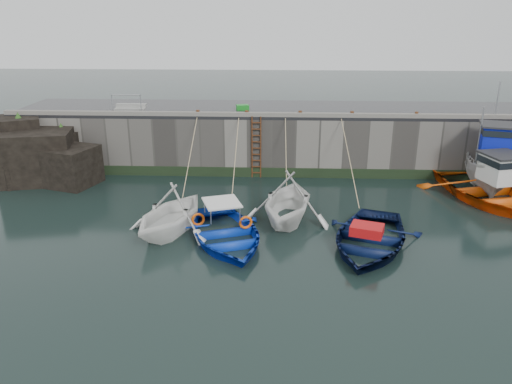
{
  "coord_description": "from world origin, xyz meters",
  "views": [
    {
      "loc": [
        -0.92,
        -14.81,
        8.19
      ],
      "look_at": [
        -1.77,
        4.35,
        1.2
      ],
      "focal_mm": 35.0,
      "sensor_mm": 36.0,
      "label": 1
    }
  ],
  "objects_px": {
    "boat_far_orange": "(489,190)",
    "boat_near_blue": "(226,240)",
    "ladder": "(256,148)",
    "boat_near_navy": "(368,246)",
    "bollard_b": "(247,113)",
    "fish_crate": "(243,107)",
    "boat_near_white": "(172,232)",
    "boat_near_blacktrim": "(287,220)",
    "bollard_c": "(300,114)",
    "bollard_d": "(352,114)",
    "boat_far_white": "(490,167)",
    "bollard_a": "(198,113)",
    "bollard_e": "(416,115)"
  },
  "relations": [
    {
      "from": "bollard_b",
      "to": "boat_near_white",
      "type": "bearing_deg",
      "value": -109.04
    },
    {
      "from": "bollard_b",
      "to": "bollard_d",
      "type": "height_order",
      "value": "same"
    },
    {
      "from": "boat_far_white",
      "to": "fish_crate",
      "type": "height_order",
      "value": "boat_far_white"
    },
    {
      "from": "bollard_d",
      "to": "bollard_b",
      "type": "bearing_deg",
      "value": 180.0
    },
    {
      "from": "ladder",
      "to": "boat_near_navy",
      "type": "relative_size",
      "value": 0.6
    },
    {
      "from": "boat_near_white",
      "to": "boat_far_white",
      "type": "xyz_separation_m",
      "value": [
        14.52,
        6.03,
        0.99
      ]
    },
    {
      "from": "boat_far_orange",
      "to": "bollard_a",
      "type": "distance_m",
      "value": 14.44
    },
    {
      "from": "boat_near_blue",
      "to": "bollard_c",
      "type": "relative_size",
      "value": 18.52
    },
    {
      "from": "boat_near_blue",
      "to": "fish_crate",
      "type": "height_order",
      "value": "fish_crate"
    },
    {
      "from": "boat_far_orange",
      "to": "bollard_c",
      "type": "relative_size",
      "value": 27.68
    },
    {
      "from": "boat_far_orange",
      "to": "bollard_d",
      "type": "relative_size",
      "value": 27.68
    },
    {
      "from": "boat_far_white",
      "to": "bollard_e",
      "type": "relative_size",
      "value": 22.81
    },
    {
      "from": "boat_near_navy",
      "to": "bollard_d",
      "type": "xyz_separation_m",
      "value": [
        0.29,
        8.24,
        3.3
      ]
    },
    {
      "from": "boat_near_blue",
      "to": "bollard_e",
      "type": "xyz_separation_m",
      "value": [
        8.83,
        8.01,
        3.3
      ]
    },
    {
      "from": "boat_near_white",
      "to": "boat_near_navy",
      "type": "bearing_deg",
      "value": 13.63
    },
    {
      "from": "boat_far_orange",
      "to": "fish_crate",
      "type": "relative_size",
      "value": 11.81
    },
    {
      "from": "bollard_b",
      "to": "fish_crate",
      "type": "bearing_deg",
      "value": 101.38
    },
    {
      "from": "ladder",
      "to": "bollard_c",
      "type": "distance_m",
      "value": 2.81
    },
    {
      "from": "boat_near_blacktrim",
      "to": "boat_near_navy",
      "type": "distance_m",
      "value": 3.76
    },
    {
      "from": "boat_far_white",
      "to": "bollard_a",
      "type": "xyz_separation_m",
      "value": [
        -14.49,
        1.31,
        2.31
      ]
    },
    {
      "from": "boat_near_blue",
      "to": "boat_near_blacktrim",
      "type": "xyz_separation_m",
      "value": [
        2.37,
        2.06,
        0.0
      ]
    },
    {
      "from": "boat_near_blacktrim",
      "to": "fish_crate",
      "type": "distance_m",
      "value": 8.58
    },
    {
      "from": "ladder",
      "to": "boat_near_blue",
      "type": "relative_size",
      "value": 0.62
    },
    {
      "from": "boat_far_white",
      "to": "bollard_c",
      "type": "distance_m",
      "value": 9.66
    },
    {
      "from": "fish_crate",
      "to": "bollard_c",
      "type": "relative_size",
      "value": 2.34
    },
    {
      "from": "boat_near_white",
      "to": "fish_crate",
      "type": "bearing_deg",
      "value": 96.55
    },
    {
      "from": "ladder",
      "to": "bollard_c",
      "type": "bearing_deg",
      "value": 8.67
    },
    {
      "from": "bollard_a",
      "to": "bollard_c",
      "type": "height_order",
      "value": "same"
    },
    {
      "from": "bollard_b",
      "to": "bollard_c",
      "type": "height_order",
      "value": "same"
    },
    {
      "from": "bollard_c",
      "to": "bollard_d",
      "type": "height_order",
      "value": "same"
    },
    {
      "from": "boat_near_white",
      "to": "fish_crate",
      "type": "relative_size",
      "value": 6.49
    },
    {
      "from": "boat_near_white",
      "to": "bollard_c",
      "type": "height_order",
      "value": "bollard_c"
    },
    {
      "from": "ladder",
      "to": "bollard_b",
      "type": "height_order",
      "value": "bollard_b"
    },
    {
      "from": "bollard_a",
      "to": "bollard_e",
      "type": "relative_size",
      "value": 1.0
    },
    {
      "from": "boat_near_white",
      "to": "boat_near_blue",
      "type": "height_order",
      "value": "boat_near_white"
    },
    {
      "from": "boat_near_blue",
      "to": "boat_far_orange",
      "type": "bearing_deg",
      "value": 3.81
    },
    {
      "from": "bollard_b",
      "to": "bollard_c",
      "type": "bearing_deg",
      "value": 0.0
    },
    {
      "from": "ladder",
      "to": "fish_crate",
      "type": "height_order",
      "value": "fish_crate"
    },
    {
      "from": "boat_near_blacktrim",
      "to": "boat_far_orange",
      "type": "xyz_separation_m",
      "value": [
        9.27,
        2.83,
        0.45
      ]
    },
    {
      "from": "boat_far_orange",
      "to": "boat_near_blue",
      "type": "bearing_deg",
      "value": -171.74
    },
    {
      "from": "boat_far_orange",
      "to": "bollard_d",
      "type": "xyz_separation_m",
      "value": [
        -6.01,
        3.11,
        2.85
      ]
    },
    {
      "from": "bollard_e",
      "to": "bollard_d",
      "type": "bearing_deg",
      "value": 180.0
    },
    {
      "from": "fish_crate",
      "to": "ladder",
      "type": "bearing_deg",
      "value": -80.02
    },
    {
      "from": "boat_near_blacktrim",
      "to": "bollard_c",
      "type": "relative_size",
      "value": 15.99
    },
    {
      "from": "boat_near_blacktrim",
      "to": "bollard_e",
      "type": "relative_size",
      "value": 15.99
    },
    {
      "from": "ladder",
      "to": "boat_near_white",
      "type": "relative_size",
      "value": 0.75
    },
    {
      "from": "boat_near_blacktrim",
      "to": "boat_far_white",
      "type": "relative_size",
      "value": 0.7
    },
    {
      "from": "bollard_b",
      "to": "boat_near_navy",
      "type": "bearing_deg",
      "value": -58.71
    },
    {
      "from": "boat_near_white",
      "to": "boat_near_blacktrim",
      "type": "distance_m",
      "value": 4.78
    },
    {
      "from": "boat_near_navy",
      "to": "bollard_c",
      "type": "xyz_separation_m",
      "value": [
        -2.31,
        8.24,
        3.3
      ]
    }
  ]
}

